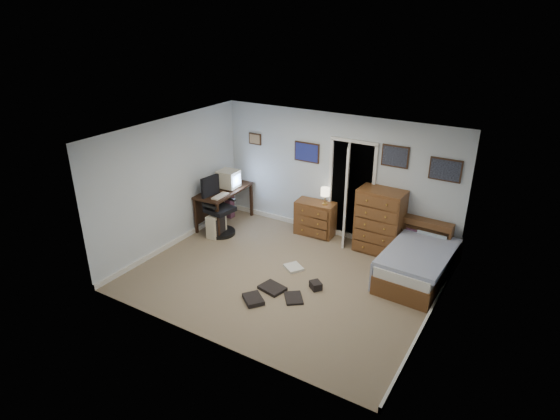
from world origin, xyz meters
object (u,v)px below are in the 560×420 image
object	(u,v)px
tall_dresser	(380,221)
bed	(419,262)
computer_desk	(220,197)
office_chair	(218,212)
low_dresser	(315,218)

from	to	relation	value
tall_dresser	bed	size ratio (longest dim) A/B	0.64
computer_desk	office_chair	xyz separation A→B (m)	(0.25, -0.43, -0.14)
computer_desk	tall_dresser	size ratio (longest dim) A/B	1.12
computer_desk	low_dresser	distance (m)	2.08
low_dresser	bed	bearing A→B (deg)	-18.01
low_dresser	tall_dresser	size ratio (longest dim) A/B	0.64
computer_desk	bed	world-z (taller)	computer_desk
tall_dresser	bed	xyz separation A→B (m)	(0.93, -0.55, -0.33)
computer_desk	tall_dresser	distance (m)	3.39
low_dresser	office_chair	bearing A→B (deg)	-154.08
office_chair	bed	xyz separation A→B (m)	(4.03, 0.42, -0.17)
office_chair	tall_dresser	distance (m)	3.25
computer_desk	bed	size ratio (longest dim) A/B	0.72
computer_desk	low_dresser	size ratio (longest dim) A/B	1.76
tall_dresser	low_dresser	bearing A→B (deg)	-179.24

